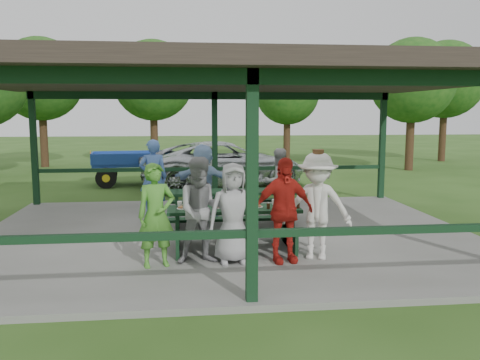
{
  "coord_description": "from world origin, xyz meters",
  "views": [
    {
      "loc": [
        -0.87,
        -10.17,
        2.57
      ],
      "look_at": [
        0.24,
        -0.3,
        1.23
      ],
      "focal_mm": 38.0,
      "sensor_mm": 36.0,
      "label": 1
    }
  ],
  "objects": [
    {
      "name": "farm_trailer",
      "position": [
        -2.7,
        7.95,
        0.62
      ],
      "size": [
        3.62,
        1.81,
        1.26
      ],
      "rotation": [
        0.0,
        0.0,
        0.11
      ],
      "color": "navy",
      "rests_on": "ground"
    },
    {
      "name": "spectator_grey",
      "position": [
        1.37,
        1.63,
        0.91
      ],
      "size": [
        0.95,
        0.85,
        1.61
      ],
      "primitive_type": "imported",
      "rotation": [
        0.0,
        0.0,
        3.5
      ],
      "color": "#9B9B9E",
      "rests_on": "concrete_slab"
    },
    {
      "name": "spectator_blue",
      "position": [
        -1.59,
        2.06,
        1.01
      ],
      "size": [
        0.7,
        0.49,
        1.82
      ],
      "primitive_type": "imported",
      "rotation": [
        0.0,
        0.0,
        3.22
      ],
      "color": "#456AB5",
      "rests_on": "concrete_slab"
    },
    {
      "name": "ground",
      "position": [
        0.0,
        0.0,
        0.0
      ],
      "size": [
        90.0,
        90.0,
        0.0
      ],
      "primitive_type": "plane",
      "color": "#2D5019",
      "rests_on": "ground"
    },
    {
      "name": "contestant_grey_mid",
      "position": [
        -0.07,
        -2.07,
        0.93
      ],
      "size": [
        0.83,
        0.56,
        1.65
      ],
      "primitive_type": "imported",
      "rotation": [
        0.0,
        0.0,
        0.04
      ],
      "color": "#9C9C9F",
      "rests_on": "concrete_slab"
    },
    {
      "name": "spectator_lblue",
      "position": [
        -0.41,
        1.7,
        0.97
      ],
      "size": [
        1.67,
        1.14,
        1.73
      ],
      "primitive_type": "imported",
      "rotation": [
        0.0,
        0.0,
        2.71
      ],
      "color": "#88A9D2",
      "rests_on": "concrete_slab"
    },
    {
      "name": "concrete_slab",
      "position": [
        0.0,
        0.0,
        0.05
      ],
      "size": [
        10.0,
        8.0,
        0.1
      ],
      "primitive_type": "cube",
      "color": "slate",
      "rests_on": "ground"
    },
    {
      "name": "tree_mid",
      "position": [
        4.64,
        16.48,
        3.54
      ],
      "size": [
        3.35,
        3.35,
        5.24
      ],
      "color": "#362015",
      "rests_on": "ground"
    },
    {
      "name": "contestant_grey_left",
      "position": [
        -0.58,
        -2.03,
        0.97
      ],
      "size": [
        0.91,
        0.74,
        1.75
      ],
      "primitive_type": "imported",
      "rotation": [
        0.0,
        0.0,
        0.09
      ],
      "color": "gray",
      "rests_on": "concrete_slab"
    },
    {
      "name": "picnic_table_far",
      "position": [
        0.19,
        0.8,
        0.58
      ],
      "size": [
        2.79,
        1.39,
        0.75
      ],
      "color": "black",
      "rests_on": "concrete_slab"
    },
    {
      "name": "pavilion_structure",
      "position": [
        0.0,
        0.0,
        3.17
      ],
      "size": [
        10.6,
        8.6,
        3.24
      ],
      "color": "black",
      "rests_on": "concrete_slab"
    },
    {
      "name": "tree_left",
      "position": [
        -2.24,
        14.51,
        4.02
      ],
      "size": [
        3.8,
        3.8,
        5.94
      ],
      "color": "#362015",
      "rests_on": "ground"
    },
    {
      "name": "tree_far_right",
      "position": [
        12.61,
        15.03,
        4.2
      ],
      "size": [
        3.97,
        3.97,
        6.21
      ],
      "color": "#362015",
      "rests_on": "ground"
    },
    {
      "name": "tree_right",
      "position": [
        9.07,
        11.23,
        3.9
      ],
      "size": [
        3.68,
        3.68,
        5.76
      ],
      "color": "#362015",
      "rests_on": "ground"
    },
    {
      "name": "contestant_red",
      "position": [
        0.75,
        -2.13,
        0.97
      ],
      "size": [
        1.07,
        0.58,
        1.74
      ],
      "primitive_type": "imported",
      "rotation": [
        0.0,
        0.0,
        0.16
      ],
      "color": "#AE1C15",
      "rests_on": "concrete_slab"
    },
    {
      "name": "tree_far_left",
      "position": [
        -7.33,
        14.45,
        4.05
      ],
      "size": [
        3.83,
        3.83,
        5.98
      ],
      "color": "#362015",
      "rests_on": "ground"
    },
    {
      "name": "contestant_white_fedora",
      "position": [
        1.35,
        -1.99,
        1.0
      ],
      "size": [
        1.31,
        1.0,
        1.85
      ],
      "rotation": [
        0.0,
        0.0,
        -0.33
      ],
      "color": "silver",
      "rests_on": "concrete_slab"
    },
    {
      "name": "pickup_truck",
      "position": [
        0.52,
        7.09,
        0.78
      ],
      "size": [
        6.11,
        3.92,
        1.57
      ],
      "primitive_type": "imported",
      "rotation": [
        0.0,
        0.0,
        1.82
      ],
      "color": "silver",
      "rests_on": "ground"
    },
    {
      "name": "picnic_table_near",
      "position": [
        0.03,
        -1.2,
        0.57
      ],
      "size": [
        2.39,
        1.39,
        0.75
      ],
      "color": "black",
      "rests_on": "concrete_slab"
    },
    {
      "name": "table_setting",
      "position": [
        0.02,
        -1.18,
        0.88
      ],
      "size": [
        2.2,
        0.45,
        0.1
      ],
      "color": "white",
      "rests_on": "picnic_table_near"
    },
    {
      "name": "contestant_green",
      "position": [
        -1.31,
        -2.15,
        0.93
      ],
      "size": [
        0.7,
        0.56,
        1.67
      ],
      "primitive_type": "imported",
      "rotation": [
        0.0,
        0.0,
        0.3
      ],
      "color": "#48912D",
      "rests_on": "concrete_slab"
    }
  ]
}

